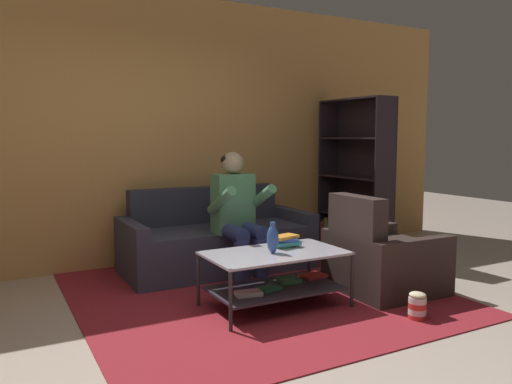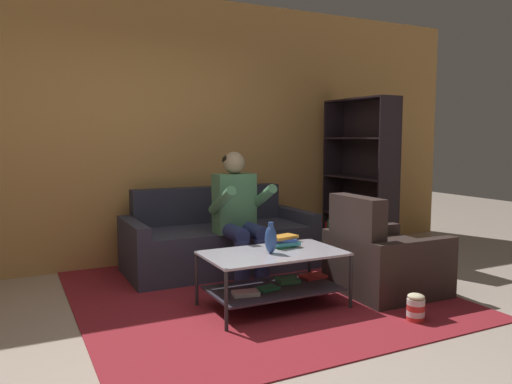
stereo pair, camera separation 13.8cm
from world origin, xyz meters
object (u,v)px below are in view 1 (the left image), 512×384
at_px(couch, 216,242).
at_px(popcorn_tub, 417,306).
at_px(vase, 273,239).
at_px(armchair, 382,260).
at_px(bookshelf, 354,187).
at_px(person_seated_center, 238,211).
at_px(book_stack, 285,241).
at_px(coffee_table, 276,271).

distance_m(couch, popcorn_tub, 2.19).
relative_size(vase, armchair, 0.28).
bearing_deg(bookshelf, armchair, -120.23).
relative_size(person_seated_center, armchair, 1.41).
xyz_separation_m(bookshelf, popcorn_tub, (-1.04, -2.02, -0.68)).
bearing_deg(book_stack, person_seated_center, 99.08).
relative_size(couch, popcorn_tub, 8.91).
xyz_separation_m(vase, armchair, (1.09, -0.06, -0.29)).
relative_size(book_stack, popcorn_tub, 1.17).
xyz_separation_m(coffee_table, vase, (-0.04, -0.03, 0.28)).
relative_size(couch, vase, 7.71).
height_order(bookshelf, popcorn_tub, bookshelf).
bearing_deg(person_seated_center, coffee_table, -94.10).
xyz_separation_m(person_seated_center, book_stack, (0.11, -0.67, -0.17)).
bearing_deg(book_stack, armchair, -13.60).
bearing_deg(armchair, popcorn_tub, -110.88).
xyz_separation_m(bookshelf, armchair, (-0.79, -1.36, -0.50)).
xyz_separation_m(coffee_table, popcorn_tub, (0.80, -0.75, -0.19)).
bearing_deg(vase, couch, 85.66).
height_order(coffee_table, book_stack, book_stack).
height_order(person_seated_center, armchair, person_seated_center).
relative_size(coffee_table, armchair, 1.27).
bearing_deg(popcorn_tub, coffee_table, 136.68).
distance_m(bookshelf, popcorn_tub, 2.37).
xyz_separation_m(book_stack, popcorn_tub, (0.63, -0.87, -0.40)).
relative_size(person_seated_center, coffee_table, 1.11).
xyz_separation_m(coffee_table, armchair, (1.05, -0.09, -0.01)).
height_order(couch, bookshelf, bookshelf).
height_order(vase, armchair, armchair).
xyz_separation_m(vase, bookshelf, (1.88, 1.29, 0.21)).
relative_size(book_stack, bookshelf, 0.14).
bearing_deg(bookshelf, vase, -145.54).
distance_m(coffee_table, book_stack, 0.29).
relative_size(bookshelf, popcorn_tub, 8.43).
distance_m(couch, coffee_table, 1.31).
xyz_separation_m(couch, bookshelf, (1.78, -0.04, 0.50)).
bearing_deg(bookshelf, person_seated_center, -165.20).
relative_size(book_stack, armchair, 0.29).
xyz_separation_m(person_seated_center, bookshelf, (1.78, 0.47, 0.11)).
height_order(couch, armchair, armchair).
height_order(coffee_table, armchair, armchair).
distance_m(person_seated_center, popcorn_tub, 1.81).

